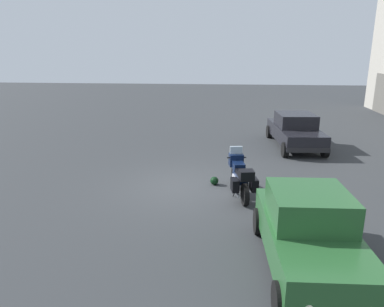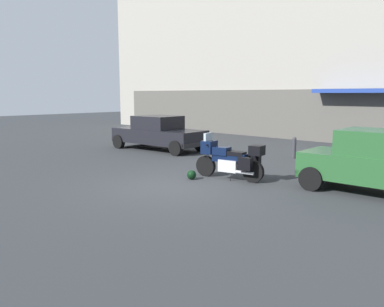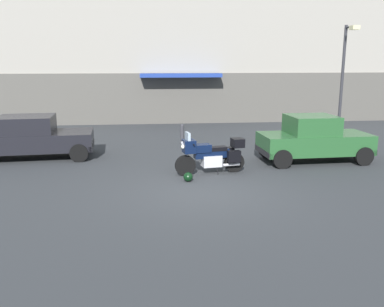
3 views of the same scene
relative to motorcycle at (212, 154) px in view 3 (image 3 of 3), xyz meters
name	(u,v)px [view 3 (image 3 of 3)]	position (x,y,z in m)	size (l,w,h in m)	color
ground_plane	(203,191)	(-0.51, -1.75, -0.62)	(80.00, 80.00, 0.00)	#2D3033
building_facade_rear	(172,29)	(-0.51, 11.92, 4.59)	(39.26, 3.40, 10.52)	gray
motorcycle	(212,154)	(0.00, 0.00, 0.00)	(2.25, 0.93, 1.36)	black
helmet	(188,177)	(-0.82, -0.81, -0.48)	(0.28, 0.28, 0.28)	black
car_hatchback_near	(314,139)	(3.80, 1.23, 0.19)	(3.93, 1.93, 1.64)	#235128
car_sedan_far	(28,137)	(-6.29, 2.73, 0.16)	(4.67, 2.22, 1.56)	black
streetlamp_curbside	(344,74)	(5.93, 3.72, 2.34)	(0.28, 0.94, 4.87)	#2D2D33
bollard_curbside	(182,133)	(-0.54, 4.83, -0.16)	(0.16, 0.16, 0.86)	#333338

